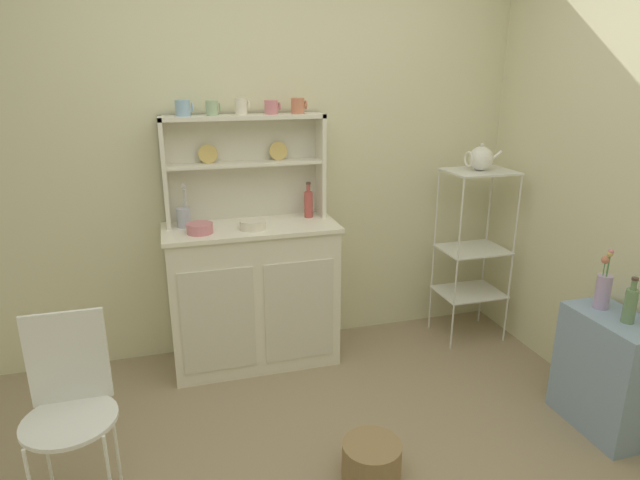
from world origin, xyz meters
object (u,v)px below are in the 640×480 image
Objects in this scene: utensil_jar at (184,217)px; oil_bottle at (630,304)px; side_shelf_blue at (609,373)px; porcelain_teapot at (481,158)px; bowl_mixing_large at (200,228)px; floor_basket at (372,460)px; cup_sky_0 at (183,108)px; hutch_shelf_unit at (244,159)px; hutch_cabinet at (253,293)px; wire_chair at (69,397)px; jam_bottle at (309,203)px; flower_vase at (603,288)px; bakers_rack at (474,238)px.

utensil_jar reaches higher than oil_bottle.
porcelain_teapot reaches higher than side_shelf_blue.
bowl_mixing_large is at bearing -62.90° from utensil_jar.
cup_sky_0 is (-0.66, 1.28, 1.46)m from floor_basket.
hutch_shelf_unit reaches higher than oil_bottle.
bowl_mixing_large is at bearing -166.02° from hutch_cabinet.
wire_chair is at bearing 174.97° from oil_bottle.
wire_chair is at bearing 171.50° from floor_basket.
bowl_mixing_large is 0.67× the size of jam_bottle.
cup_sky_0 is (-0.33, 0.12, 1.09)m from hutch_cabinet.
side_shelf_blue is 0.43m from flower_vase.
flower_vase is at bearing -29.34° from utensil_jar.
hutch_cabinet is at bearing 177.32° from bakers_rack.
hutch_cabinet is 1.26m from floor_basket.
porcelain_teapot is at bearing 97.66° from side_shelf_blue.
bakers_rack is at bearing 0.18° from bowl_mixing_large.
bowl_mixing_large is 0.59× the size of utensil_jar.
hutch_shelf_unit is 2.98× the size of flower_vase.
cup_sky_0 reaches higher than hutch_shelf_unit.
floor_basket is 1.41m from oil_bottle.
side_shelf_blue is 1.42m from porcelain_teapot.
hutch_cabinet is 1.32m from wire_chair.
oil_bottle is at bearing -1.65° from floor_basket.
side_shelf_blue is 2.52× the size of porcelain_teapot.
porcelain_teapot reaches higher than bowl_mixing_large.
hutch_cabinet is 0.88× the size of bakers_rack.
cup_sky_0 is (-1.78, 0.19, 0.85)m from bakers_rack.
jam_bottle is (0.67, 0.16, 0.06)m from bowl_mixing_large.
floor_basket is 1.50m from bowl_mixing_large.
wire_chair is at bearing 176.08° from side_shelf_blue.
bakers_rack is 4.61× the size of utensil_jar.
utensil_jar is 1.85m from porcelain_teapot.
side_shelf_blue is 2.61m from cup_sky_0.
utensil_jar is 1.03× the size of porcelain_teapot.
bakers_rack is 4.74× the size of porcelain_teapot.
wire_chair is 1.60m from cup_sky_0.
hutch_shelf_unit is 1.79m from floor_basket.
porcelain_teapot is (1.78, -0.19, -0.33)m from cup_sky_0.
bakers_rack reaches higher than flower_vase.
bowl_mixing_large is 0.65× the size of oil_bottle.
bakers_rack is at bearing -4.60° from utensil_jar.
bakers_rack is 1.88× the size of side_shelf_blue.
jam_bottle is at bearing 137.63° from flower_vase.
flower_vase is (1.22, -1.11, -0.25)m from jam_bottle.
jam_bottle is (-1.22, 1.23, 0.66)m from side_shelf_blue.
bakers_rack is (1.45, -0.07, 0.25)m from hutch_cabinet.
jam_bottle is 1.11m from porcelain_teapot.
flower_vase is at bearing -42.37° from jam_bottle.
jam_bottle reaches higher than hutch_cabinet.
hutch_shelf_unit is at bearing 143.28° from flower_vase.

